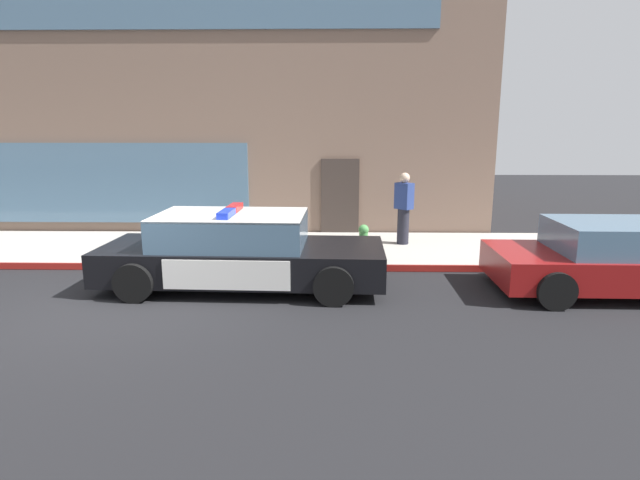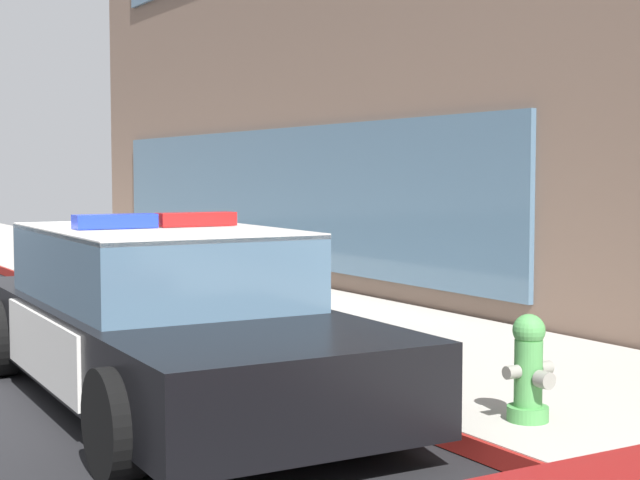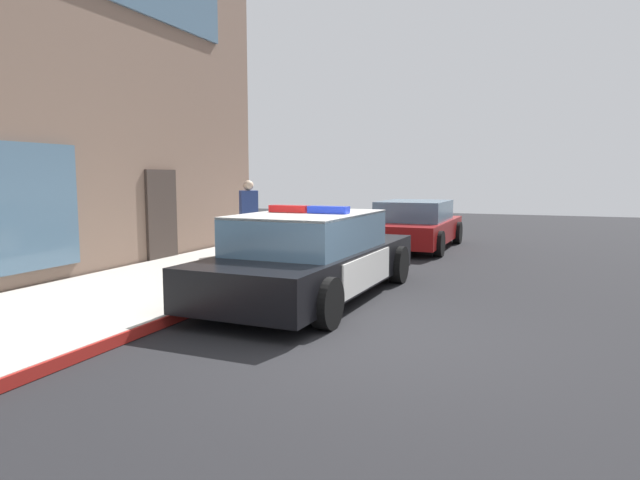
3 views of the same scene
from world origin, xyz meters
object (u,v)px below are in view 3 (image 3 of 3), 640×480
(fire_hydrant, at_px, (283,245))
(pedestrian_on_sidewalk, at_px, (249,216))
(police_cruiser, at_px, (312,256))
(car_down_street, at_px, (414,225))

(fire_hydrant, distance_m, pedestrian_on_sidewalk, 1.80)
(police_cruiser, relative_size, pedestrian_on_sidewalk, 3.04)
(car_down_street, xyz_separation_m, pedestrian_on_sidewalk, (-3.40, 3.24, 0.38))
(police_cruiser, relative_size, car_down_street, 1.17)
(fire_hydrant, bearing_deg, police_cruiser, -145.21)
(car_down_street, bearing_deg, police_cruiser, 179.16)
(police_cruiser, xyz_separation_m, fire_hydrant, (2.38, 1.65, -0.18))
(police_cruiser, distance_m, car_down_street, 6.81)
(pedestrian_on_sidewalk, bearing_deg, car_down_street, -86.62)
(fire_hydrant, bearing_deg, car_down_street, -22.74)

